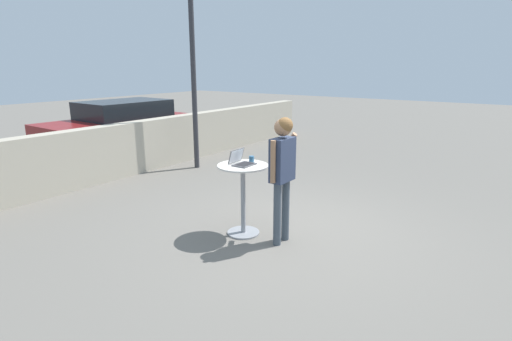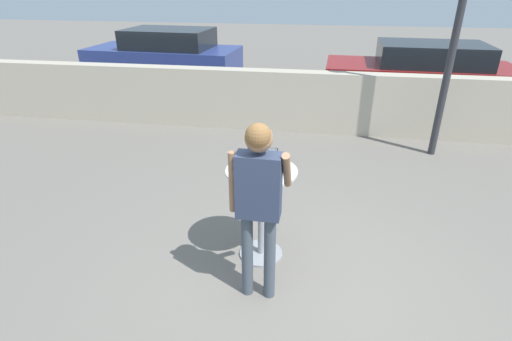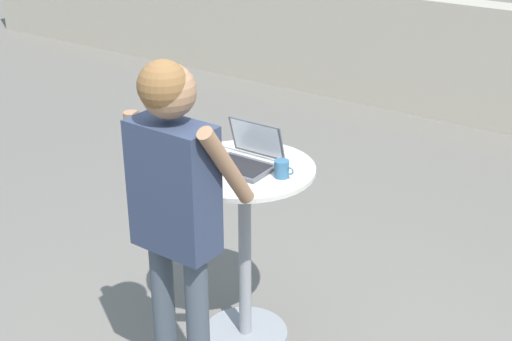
# 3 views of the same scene
# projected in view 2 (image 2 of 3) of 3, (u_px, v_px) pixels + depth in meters

# --- Properties ---
(ground_plane) EXTENTS (50.00, 50.00, 0.00)m
(ground_plane) POSITION_uv_depth(u_px,v_px,m) (298.00, 296.00, 3.93)
(ground_plane) COLOR slate
(pavement_kerb) EXTENTS (15.81, 0.35, 1.19)m
(pavement_kerb) POSITION_uv_depth(u_px,v_px,m) (317.00, 102.00, 7.91)
(pavement_kerb) COLOR #B2A893
(pavement_kerb) RESTS_ON ground_plane
(cafe_table) EXTENTS (0.74, 0.74, 1.06)m
(cafe_table) POSITION_uv_depth(u_px,v_px,m) (261.00, 201.00, 4.23)
(cafe_table) COLOR gray
(cafe_table) RESTS_ON ground_plane
(laptop) EXTENTS (0.32, 0.30, 0.22)m
(laptop) POSITION_uv_depth(u_px,v_px,m) (262.00, 165.00, 4.07)
(laptop) COLOR #515156
(laptop) RESTS_ON cafe_table
(coffee_mug) EXTENTS (0.11, 0.08, 0.09)m
(coffee_mug) POSITION_uv_depth(u_px,v_px,m) (284.00, 167.00, 4.02)
(coffee_mug) COLOR #336084
(coffee_mug) RESTS_ON cafe_table
(standing_person) EXTENTS (0.54, 0.39, 1.79)m
(standing_person) POSITION_uv_depth(u_px,v_px,m) (258.00, 192.00, 3.47)
(standing_person) COLOR #424C56
(standing_person) RESTS_ON ground_plane
(parked_car_near_street) EXTENTS (4.52, 2.11, 1.43)m
(parked_car_near_street) POSITION_uv_depth(u_px,v_px,m) (421.00, 72.00, 9.74)
(parked_car_near_street) COLOR maroon
(parked_car_near_street) RESTS_ON ground_plane
(parked_car_further_down) EXTENTS (4.26, 2.11, 1.57)m
(parked_car_further_down) POSITION_uv_depth(u_px,v_px,m) (165.00, 57.00, 11.23)
(parked_car_further_down) COLOR navy
(parked_car_further_down) RESTS_ON ground_plane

